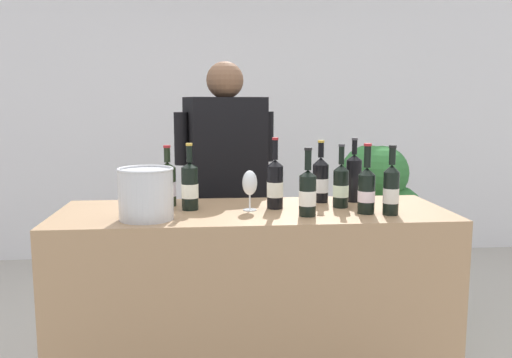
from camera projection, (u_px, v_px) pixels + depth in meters
wall_back at (230, 111)px, 5.02m from camera, size 8.00×0.10×2.80m
counter at (253, 306)px, 2.59m from camera, size 1.86×0.66×0.97m
wine_bottle_0 at (341, 185)px, 2.58m from camera, size 0.08×0.08×0.31m
wine_bottle_1 at (168, 184)px, 2.61m from camera, size 0.08×0.08×0.30m
wine_bottle_2 at (190, 186)px, 2.52m from camera, size 0.08×0.08×0.32m
wine_bottle_3 at (275, 184)px, 2.55m from camera, size 0.08×0.08×0.34m
wine_bottle_4 at (320, 180)px, 2.71m from camera, size 0.08×0.08×0.32m
wine_bottle_5 at (354, 177)px, 2.72m from camera, size 0.08×0.08×0.33m
wine_bottle_6 at (366, 189)px, 2.43m from camera, size 0.08×0.08×0.33m
wine_bottle_7 at (308, 192)px, 2.38m from camera, size 0.08×0.08×0.31m
wine_bottle_8 at (391, 189)px, 2.40m from camera, size 0.07×0.07×0.32m
wine_glass at (250, 184)px, 2.50m from camera, size 0.07×0.07×0.19m
ice_bucket at (146, 193)px, 2.31m from camera, size 0.25×0.25×0.23m
person_server at (226, 210)px, 3.18m from camera, size 0.59×0.36×1.72m
potted_shrub at (384, 213)px, 3.61m from camera, size 0.58×0.54×1.19m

